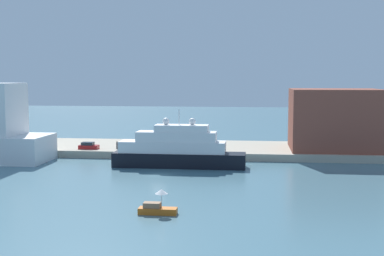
# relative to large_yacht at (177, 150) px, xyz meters

# --- Properties ---
(ground) EXTENTS (400.00, 400.00, 0.00)m
(ground) POSITION_rel_large_yacht_xyz_m (-1.93, -8.34, -3.08)
(ground) COLOR slate
(quay_dock) EXTENTS (110.00, 20.96, 1.45)m
(quay_dock) POSITION_rel_large_yacht_xyz_m (-1.93, 18.14, -2.35)
(quay_dock) COLOR #ADA38E
(quay_dock) RESTS_ON ground
(large_yacht) EXTENTS (23.74, 4.71, 10.40)m
(large_yacht) POSITION_rel_large_yacht_xyz_m (0.00, 0.00, 0.00)
(large_yacht) COLOR black
(large_yacht) RESTS_ON ground
(small_motorboat) EXTENTS (4.54, 1.51, 2.99)m
(small_motorboat) POSITION_rel_large_yacht_xyz_m (2.47, -32.24, -2.20)
(small_motorboat) COLOR #C66019
(small_motorboat) RESTS_ON ground
(harbor_building) EXTENTS (17.54, 14.87, 12.27)m
(harbor_building) POSITION_rel_large_yacht_xyz_m (29.84, 16.23, 4.51)
(harbor_building) COLOR brown
(harbor_building) RESTS_ON quay_dock
(parked_car) EXTENTS (3.96, 1.88, 1.41)m
(parked_car) POSITION_rel_large_yacht_xyz_m (-19.93, 10.74, -1.02)
(parked_car) COLOR #B21E1E
(parked_car) RESTS_ON quay_dock
(person_figure) EXTENTS (0.36, 0.36, 1.61)m
(person_figure) POSITION_rel_large_yacht_xyz_m (-14.22, 11.75, -0.88)
(person_figure) COLOR #4C4C4C
(person_figure) RESTS_ON quay_dock
(mooring_bollard) EXTENTS (0.48, 0.48, 0.81)m
(mooring_bollard) POSITION_rel_large_yacht_xyz_m (-1.96, 9.31, -1.22)
(mooring_bollard) COLOR black
(mooring_bollard) RESTS_ON quay_dock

